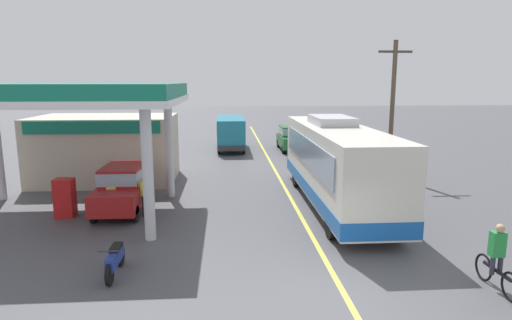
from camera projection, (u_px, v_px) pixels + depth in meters
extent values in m
plane|color=#4C4C51|center=(267.00, 156.00, 29.96)|extent=(120.00, 120.00, 0.00)
cube|color=#D8CC4C|center=(275.00, 171.00, 25.06)|extent=(0.16, 50.00, 0.01)
cube|color=silver|center=(336.00, 161.00, 17.92)|extent=(2.50, 11.00, 2.90)
cube|color=#1959B2|center=(335.00, 187.00, 18.12)|extent=(2.54, 11.04, 0.56)
cube|color=#8C9EAD|center=(384.00, 177.00, 12.48)|extent=(2.30, 0.10, 1.40)
cube|color=#8C9EAD|center=(306.00, 151.00, 17.75)|extent=(0.06, 9.35, 1.10)
cube|color=#8C9EAD|center=(366.00, 150.00, 17.93)|extent=(0.06, 9.35, 1.10)
cube|color=white|center=(385.00, 154.00, 12.37)|extent=(1.75, 0.08, 0.32)
cube|color=#B2B2B7|center=(332.00, 120.00, 18.60)|extent=(1.60, 2.80, 0.36)
cylinder|color=black|center=(332.00, 224.00, 14.27)|extent=(0.30, 1.00, 1.00)
cylinder|color=black|center=(396.00, 222.00, 14.42)|extent=(0.30, 1.00, 1.00)
cylinder|color=black|center=(297.00, 177.00, 21.33)|extent=(0.30, 1.00, 1.00)
cylinder|color=black|center=(340.00, 176.00, 21.48)|extent=(0.30, 1.00, 1.00)
cube|color=#147259|center=(56.00, 90.00, 15.79)|extent=(9.00, 7.00, 0.50)
cube|color=white|center=(57.00, 100.00, 15.86)|extent=(9.10, 7.10, 0.24)
cylinder|color=silver|center=(148.00, 172.00, 13.86)|extent=(0.36, 0.36, 4.60)
cylinder|color=silver|center=(169.00, 147.00, 19.16)|extent=(0.36, 0.36, 4.60)
cube|color=red|center=(65.00, 198.00, 16.54)|extent=(0.70, 0.60, 1.50)
cube|color=beige|center=(107.00, 149.00, 22.45)|extent=(7.00, 4.40, 3.40)
cube|color=#147259|center=(92.00, 128.00, 20.00)|extent=(6.30, 0.10, 0.60)
cube|color=maroon|center=(123.00, 193.00, 17.33)|extent=(1.70, 4.20, 0.80)
cube|color=maroon|center=(123.00, 174.00, 17.39)|extent=(1.50, 2.31, 0.70)
cube|color=#8C9EAD|center=(123.00, 174.00, 17.39)|extent=(1.53, 2.35, 0.49)
cylinder|color=black|center=(94.00, 214.00, 15.88)|extent=(0.20, 0.64, 0.64)
cylinder|color=black|center=(135.00, 214.00, 15.98)|extent=(0.20, 0.64, 0.64)
cylinder|color=black|center=(114.00, 194.00, 18.82)|extent=(0.20, 0.64, 0.64)
cylinder|color=black|center=(149.00, 193.00, 18.92)|extent=(0.20, 0.64, 0.64)
cube|color=teal|center=(231.00, 131.00, 32.75)|extent=(2.00, 6.00, 2.10)
cube|color=#8C9EAD|center=(231.00, 126.00, 32.67)|extent=(2.04, 5.10, 0.80)
cube|color=#2D2D33|center=(231.00, 149.00, 29.91)|extent=(1.90, 0.16, 0.36)
cylinder|color=black|center=(219.00, 149.00, 30.91)|extent=(0.22, 0.76, 0.76)
cylinder|color=black|center=(243.00, 148.00, 31.03)|extent=(0.22, 0.76, 0.76)
cylinder|color=black|center=(220.00, 141.00, 34.83)|extent=(0.22, 0.76, 0.76)
cylinder|color=black|center=(241.00, 141.00, 34.95)|extent=(0.22, 0.76, 0.76)
torus|color=black|center=(511.00, 287.00, 10.21)|extent=(0.06, 0.72, 0.72)
torus|color=black|center=(483.00, 267.00, 11.28)|extent=(0.06, 0.72, 0.72)
cube|color=black|center=(497.00, 271.00, 10.72)|extent=(0.06, 1.10, 0.08)
cube|color=#268C3F|center=(497.00, 244.00, 10.69)|extent=(0.34, 0.24, 0.64)
sphere|color=tan|center=(500.00, 228.00, 10.57)|extent=(0.22, 0.22, 0.22)
cylinder|color=#2D2D38|center=(493.00, 264.00, 10.73)|extent=(0.12, 0.12, 0.55)
cylinder|color=#2D2D38|center=(500.00, 264.00, 10.74)|extent=(0.12, 0.12, 0.55)
cylinder|color=black|center=(110.00, 274.00, 11.02)|extent=(0.10, 0.60, 0.60)
cylinder|color=black|center=(121.00, 255.00, 12.19)|extent=(0.10, 0.60, 0.60)
cube|color=navy|center=(115.00, 257.00, 11.57)|extent=(0.20, 1.30, 0.36)
cube|color=black|center=(116.00, 248.00, 11.67)|extent=(0.24, 0.60, 0.12)
cylinder|color=#2D2D33|center=(109.00, 251.00, 10.96)|extent=(0.55, 0.04, 0.04)
cylinder|color=#33333F|center=(110.00, 207.00, 16.52)|extent=(0.14, 0.14, 0.82)
cylinder|color=#33333F|center=(115.00, 207.00, 16.53)|extent=(0.14, 0.14, 0.82)
cube|color=#D8CC4C|center=(112.00, 189.00, 16.40)|extent=(0.36, 0.22, 0.60)
sphere|color=tan|center=(111.00, 178.00, 16.32)|extent=(0.22, 0.22, 0.22)
cylinder|color=#D8CC4C|center=(106.00, 190.00, 16.39)|extent=(0.09, 0.09, 0.58)
cylinder|color=#D8CC4C|center=(118.00, 190.00, 16.42)|extent=(0.09, 0.09, 0.58)
cylinder|color=#33333F|center=(144.00, 206.00, 16.67)|extent=(0.14, 0.14, 0.82)
cylinder|color=#33333F|center=(149.00, 206.00, 16.68)|extent=(0.14, 0.14, 0.82)
cube|color=#D8CC4C|center=(145.00, 188.00, 16.55)|extent=(0.36, 0.22, 0.60)
sphere|color=tan|center=(145.00, 177.00, 16.47)|extent=(0.22, 0.22, 0.22)
cylinder|color=#D8CC4C|center=(139.00, 189.00, 16.54)|extent=(0.09, 0.09, 0.58)
cylinder|color=#D8CC4C|center=(152.00, 189.00, 16.57)|extent=(0.09, 0.09, 0.58)
cube|color=#1E602D|center=(291.00, 141.00, 32.47)|extent=(1.70, 4.20, 0.80)
cube|color=#1E602D|center=(290.00, 131.00, 32.53)|extent=(1.50, 2.31, 0.70)
cube|color=#8C9EAD|center=(290.00, 131.00, 32.53)|extent=(1.53, 2.35, 0.49)
cylinder|color=black|center=(283.00, 149.00, 31.02)|extent=(0.20, 0.64, 0.64)
cylinder|color=black|center=(304.00, 149.00, 31.12)|extent=(0.20, 0.64, 0.64)
cylinder|color=black|center=(278.00, 143.00, 33.96)|extent=(0.20, 0.64, 0.64)
cylinder|color=black|center=(297.00, 143.00, 34.07)|extent=(0.20, 0.64, 0.64)
cylinder|color=brown|center=(392.00, 110.00, 23.10)|extent=(0.24, 0.24, 7.31)
cube|color=#4C3D33|center=(395.00, 52.00, 22.54)|extent=(1.80, 0.12, 0.12)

